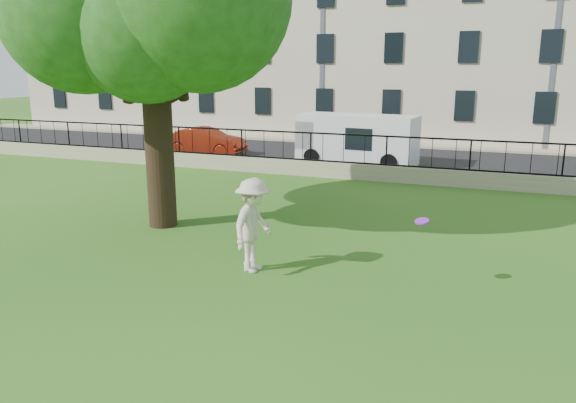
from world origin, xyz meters
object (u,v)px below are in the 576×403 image
at_px(frisbee, 422,221).
at_px(white_van, 357,140).
at_px(man, 253,225).
at_px(red_sedan, 206,141).

distance_m(frisbee, white_van, 14.50).
bearing_deg(man, red_sedan, 37.42).
xyz_separation_m(red_sedan, white_van, (7.63, 0.00, 0.43)).
bearing_deg(red_sedan, man, -148.23).
bearing_deg(red_sedan, white_van, -91.10).
relative_size(man, red_sedan, 0.51).
distance_m(man, red_sedan, 16.56).
bearing_deg(white_van, man, -79.81).
xyz_separation_m(man, red_sedan, (-8.98, 13.91, -0.35)).
distance_m(man, white_van, 13.97).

